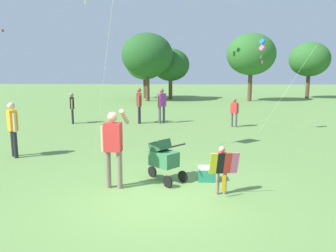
{
  "coord_description": "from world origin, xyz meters",
  "views": [
    {
      "loc": [
        0.51,
        -6.47,
        2.64
      ],
      "look_at": [
        0.19,
        1.46,
        1.3
      ],
      "focal_mm": 34.92,
      "sensor_mm": 36.0,
      "label": 1
    }
  ],
  "objects_px": {
    "kite_orange_delta": "(263,46)",
    "person_couple_left": "(72,106)",
    "person_red_shirt": "(13,125)",
    "cooler_box": "(207,174)",
    "stroller": "(163,157)",
    "child_with_butterfly_kite": "(222,166)",
    "person_sitting_far": "(139,103)",
    "person_adult_flyer": "(113,143)",
    "person_kid_running": "(234,110)",
    "person_back_turned": "(162,103)"
  },
  "relations": [
    {
      "from": "person_sitting_far",
      "to": "person_back_turned",
      "type": "height_order",
      "value": "person_sitting_far"
    },
    {
      "from": "person_adult_flyer",
      "to": "person_kid_running",
      "type": "bearing_deg",
      "value": 64.28
    },
    {
      "from": "kite_orange_delta",
      "to": "person_couple_left",
      "type": "height_order",
      "value": "kite_orange_delta"
    },
    {
      "from": "child_with_butterfly_kite",
      "to": "kite_orange_delta",
      "type": "height_order",
      "value": "kite_orange_delta"
    },
    {
      "from": "child_with_butterfly_kite",
      "to": "person_red_shirt",
      "type": "height_order",
      "value": "person_red_shirt"
    },
    {
      "from": "person_adult_flyer",
      "to": "stroller",
      "type": "bearing_deg",
      "value": 25.58
    },
    {
      "from": "kite_orange_delta",
      "to": "cooler_box",
      "type": "height_order",
      "value": "kite_orange_delta"
    },
    {
      "from": "kite_orange_delta",
      "to": "person_back_turned",
      "type": "height_order",
      "value": "kite_orange_delta"
    },
    {
      "from": "cooler_box",
      "to": "person_adult_flyer",
      "type": "bearing_deg",
      "value": -165.19
    },
    {
      "from": "person_sitting_far",
      "to": "person_adult_flyer",
      "type": "bearing_deg",
      "value": -86.32
    },
    {
      "from": "kite_orange_delta",
      "to": "cooler_box",
      "type": "bearing_deg",
      "value": -113.35
    },
    {
      "from": "person_red_shirt",
      "to": "person_couple_left",
      "type": "relative_size",
      "value": 1.09
    },
    {
      "from": "stroller",
      "to": "cooler_box",
      "type": "height_order",
      "value": "stroller"
    },
    {
      "from": "person_adult_flyer",
      "to": "cooler_box",
      "type": "relative_size",
      "value": 4.08
    },
    {
      "from": "child_with_butterfly_kite",
      "to": "cooler_box",
      "type": "relative_size",
      "value": 2.37
    },
    {
      "from": "child_with_butterfly_kite",
      "to": "person_back_turned",
      "type": "xyz_separation_m",
      "value": [
        -1.86,
        9.76,
        0.4
      ]
    },
    {
      "from": "person_couple_left",
      "to": "child_with_butterfly_kite",
      "type": "bearing_deg",
      "value": -55.99
    },
    {
      "from": "person_couple_left",
      "to": "person_kid_running",
      "type": "height_order",
      "value": "person_couple_left"
    },
    {
      "from": "kite_orange_delta",
      "to": "person_red_shirt",
      "type": "bearing_deg",
      "value": -153.29
    },
    {
      "from": "kite_orange_delta",
      "to": "person_red_shirt",
      "type": "xyz_separation_m",
      "value": [
        -8.51,
        -4.28,
        -2.66
      ]
    },
    {
      "from": "person_adult_flyer",
      "to": "person_sitting_far",
      "type": "height_order",
      "value": "person_adult_flyer"
    },
    {
      "from": "person_couple_left",
      "to": "cooler_box",
      "type": "xyz_separation_m",
      "value": [
        6.14,
        -8.54,
        -0.74
      ]
    },
    {
      "from": "child_with_butterfly_kite",
      "to": "person_sitting_far",
      "type": "xyz_separation_m",
      "value": [
        -3.0,
        9.65,
        0.42
      ]
    },
    {
      "from": "person_sitting_far",
      "to": "cooler_box",
      "type": "bearing_deg",
      "value": -72.47
    },
    {
      "from": "kite_orange_delta",
      "to": "person_couple_left",
      "type": "bearing_deg",
      "value": 165.66
    },
    {
      "from": "child_with_butterfly_kite",
      "to": "person_couple_left",
      "type": "bearing_deg",
      "value": 124.01
    },
    {
      "from": "person_sitting_far",
      "to": "kite_orange_delta",
      "type": "bearing_deg",
      "value": -24.29
    },
    {
      "from": "person_back_turned",
      "to": "kite_orange_delta",
      "type": "bearing_deg",
      "value": -30.69
    },
    {
      "from": "person_adult_flyer",
      "to": "stroller",
      "type": "height_order",
      "value": "person_adult_flyer"
    },
    {
      "from": "kite_orange_delta",
      "to": "cooler_box",
      "type": "xyz_separation_m",
      "value": [
        -2.71,
        -6.28,
        -3.49
      ]
    },
    {
      "from": "person_back_turned",
      "to": "cooler_box",
      "type": "relative_size",
      "value": 3.94
    },
    {
      "from": "stroller",
      "to": "kite_orange_delta",
      "type": "height_order",
      "value": "kite_orange_delta"
    },
    {
      "from": "person_couple_left",
      "to": "person_kid_running",
      "type": "distance_m",
      "value": 8.06
    },
    {
      "from": "stroller",
      "to": "cooler_box",
      "type": "xyz_separation_m",
      "value": [
        1.07,
        0.05,
        -0.43
      ]
    },
    {
      "from": "person_sitting_far",
      "to": "person_couple_left",
      "type": "xyz_separation_m",
      "value": [
        -3.38,
        -0.21,
        -0.15
      ]
    },
    {
      "from": "child_with_butterfly_kite",
      "to": "stroller",
      "type": "distance_m",
      "value": 1.56
    },
    {
      "from": "person_sitting_far",
      "to": "child_with_butterfly_kite",
      "type": "bearing_deg",
      "value": -72.75
    },
    {
      "from": "child_with_butterfly_kite",
      "to": "person_red_shirt",
      "type": "bearing_deg",
      "value": 154.31
    },
    {
      "from": "kite_orange_delta",
      "to": "person_red_shirt",
      "type": "distance_m",
      "value": 9.89
    },
    {
      "from": "person_back_turned",
      "to": "cooler_box",
      "type": "distance_m",
      "value": 9.04
    },
    {
      "from": "stroller",
      "to": "person_red_shirt",
      "type": "xyz_separation_m",
      "value": [
        -4.73,
        2.05,
        0.4
      ]
    },
    {
      "from": "child_with_butterfly_kite",
      "to": "person_adult_flyer",
      "type": "distance_m",
      "value": 2.45
    },
    {
      "from": "cooler_box",
      "to": "person_back_turned",
      "type": "bearing_deg",
      "value": 100.39
    },
    {
      "from": "person_adult_flyer",
      "to": "child_with_butterfly_kite",
      "type": "bearing_deg",
      "value": -7.84
    },
    {
      "from": "person_sitting_far",
      "to": "cooler_box",
      "type": "xyz_separation_m",
      "value": [
        2.76,
        -8.75,
        -0.89
      ]
    },
    {
      "from": "person_adult_flyer",
      "to": "stroller",
      "type": "distance_m",
      "value": 1.29
    },
    {
      "from": "person_red_shirt",
      "to": "person_couple_left",
      "type": "xyz_separation_m",
      "value": [
        -0.34,
        6.55,
        -0.09
      ]
    },
    {
      "from": "person_kid_running",
      "to": "person_back_turned",
      "type": "relative_size",
      "value": 0.77
    },
    {
      "from": "person_sitting_far",
      "to": "person_kid_running",
      "type": "height_order",
      "value": "person_sitting_far"
    },
    {
      "from": "person_couple_left",
      "to": "cooler_box",
      "type": "relative_size",
      "value": 3.47
    }
  ]
}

